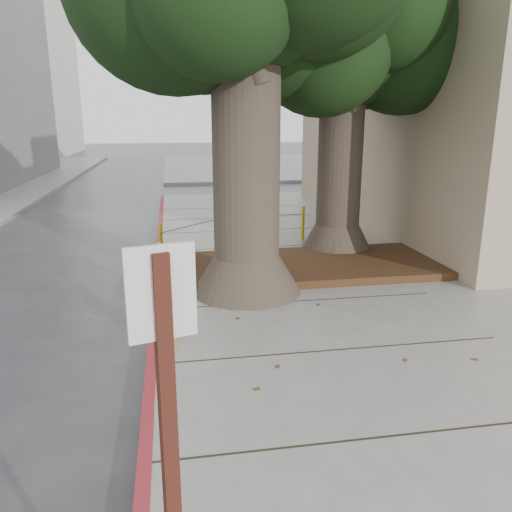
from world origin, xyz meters
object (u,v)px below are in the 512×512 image
(fire_hydrant, at_px, (166,312))
(car_red, at_px, (363,176))
(signpost, at_px, (173,510))
(car_silver, at_px, (335,173))

(fire_hydrant, xyz_separation_m, car_red, (9.62, 16.70, 0.05))
(fire_hydrant, distance_m, signpost, 5.25)
(fire_hydrant, relative_size, signpost, 0.32)
(fire_hydrant, bearing_deg, car_red, 49.46)
(car_silver, xyz_separation_m, car_red, (0.90, -1.62, 0.04))
(signpost, bearing_deg, car_silver, 55.01)
(fire_hydrant, relative_size, car_silver, 0.26)
(signpost, xyz_separation_m, car_red, (9.51, 21.83, -1.06))
(car_silver, bearing_deg, fire_hydrant, 148.85)
(signpost, distance_m, car_silver, 25.01)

